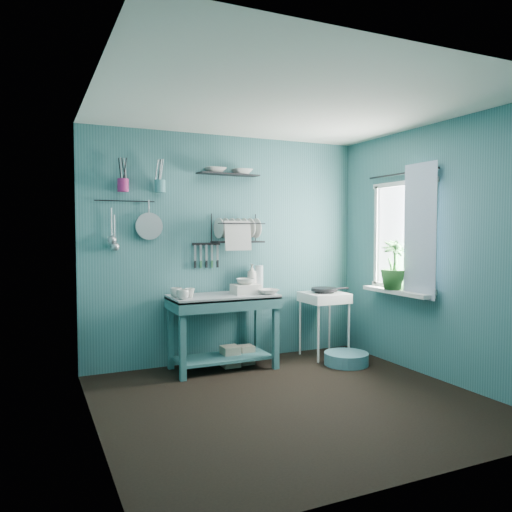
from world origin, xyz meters
name	(u,v)px	position (x,y,z in m)	size (l,w,h in m)	color
floor	(292,401)	(0.00, 0.00, 0.00)	(3.20, 3.20, 0.00)	black
ceiling	(293,105)	(0.00, 0.00, 2.50)	(3.20, 3.20, 0.00)	silver
wall_back	(228,249)	(0.00, 1.50, 1.25)	(3.20, 3.20, 0.00)	#316265
wall_front	(419,267)	(0.00, -1.50, 1.25)	(3.20, 3.20, 0.00)	#316265
wall_left	(94,260)	(-1.60, 0.00, 1.25)	(3.00, 3.00, 0.00)	#316265
wall_right	(437,252)	(1.60, 0.00, 1.25)	(3.00, 3.00, 0.00)	#316265
work_counter	(223,332)	(-0.18, 1.17, 0.39)	(1.11, 0.55, 0.78)	#2F6264
mug_left	(183,294)	(-0.66, 1.01, 0.83)	(0.12, 0.12, 0.10)	silver
mug_mid	(190,293)	(-0.56, 1.11, 0.83)	(0.10, 0.10, 0.09)	silver
mug_right	(176,293)	(-0.68, 1.17, 0.83)	(0.12, 0.12, 0.10)	silver
wash_tub	(246,289)	(0.07, 1.15, 0.83)	(0.28, 0.22, 0.10)	silver
tub_bowl	(246,281)	(0.07, 1.15, 0.91)	(0.20, 0.20, 0.06)	silver
soap_bottle	(252,277)	(0.24, 1.37, 0.93)	(0.12, 0.12, 0.30)	silver
water_bottle	(259,278)	(0.34, 1.39, 0.92)	(0.09, 0.09, 0.28)	silver
counter_bowl	(268,292)	(0.27, 1.02, 0.81)	(0.22, 0.22, 0.05)	silver
hotplate_stand	(324,325)	(1.06, 1.17, 0.37)	(0.46, 0.46, 0.74)	silver
frying_pan	(324,289)	(1.06, 1.17, 0.78)	(0.30, 0.30, 0.04)	black
knife_strip	(206,244)	(-0.26, 1.47, 1.31)	(0.32, 0.02, 0.03)	black
dish_rack	(238,228)	(0.07, 1.37, 1.48)	(0.55, 0.24, 0.32)	black
upper_shelf	(229,174)	(-0.03, 1.40, 2.06)	(0.70, 0.18, 0.01)	black
shelf_bowl_left	(215,171)	(-0.18, 1.40, 2.09)	(0.23, 0.23, 0.06)	silver
shelf_bowl_right	(242,174)	(0.13, 1.40, 2.08)	(0.23, 0.23, 0.06)	silver
utensil_cup_magenta	(123,185)	(-1.15, 1.42, 1.91)	(0.11, 0.11, 0.13)	#9C1C5B
utensil_cup_teal	(160,186)	(-0.78, 1.42, 1.91)	(0.11, 0.11, 0.13)	teal
colander	(149,226)	(-0.89, 1.45, 1.50)	(0.28, 0.28, 0.03)	#9EA0A6
ladle_outer	(111,223)	(-1.26, 1.46, 1.53)	(0.01, 0.01, 0.30)	#9EA0A6
ladle_inner	(114,230)	(-1.24, 1.46, 1.46)	(0.01, 0.01, 0.30)	#9EA0A6
hook_rail	(125,201)	(-1.13, 1.47, 1.75)	(0.01, 0.01, 0.60)	black
window_glass	(404,236)	(1.59, 0.45, 1.40)	(1.10, 1.10, 0.00)	white
windowsill	(397,292)	(1.50, 0.45, 0.81)	(0.16, 0.95, 0.04)	silver
curtain	(420,231)	(1.52, 0.15, 1.45)	(1.35, 1.35, 0.00)	white
curtain_rod	(402,174)	(1.54, 0.45, 2.05)	(0.02, 0.02, 1.05)	black
potted_plant	(394,265)	(1.50, 0.49, 1.09)	(0.29, 0.29, 0.52)	#2A6428
storage_tin_large	(230,356)	(-0.08, 1.22, 0.11)	(0.18, 0.18, 0.22)	gray
storage_tin_small	(246,355)	(0.12, 1.25, 0.10)	(0.15, 0.15, 0.20)	gray
floor_basin	(346,359)	(1.09, 0.77, 0.07)	(0.48, 0.48, 0.13)	teal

